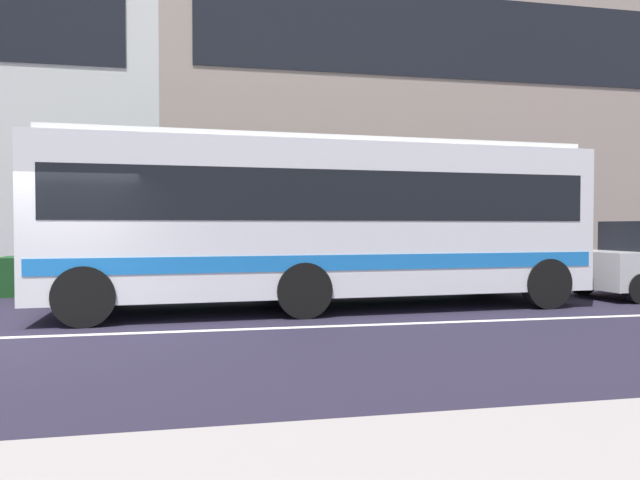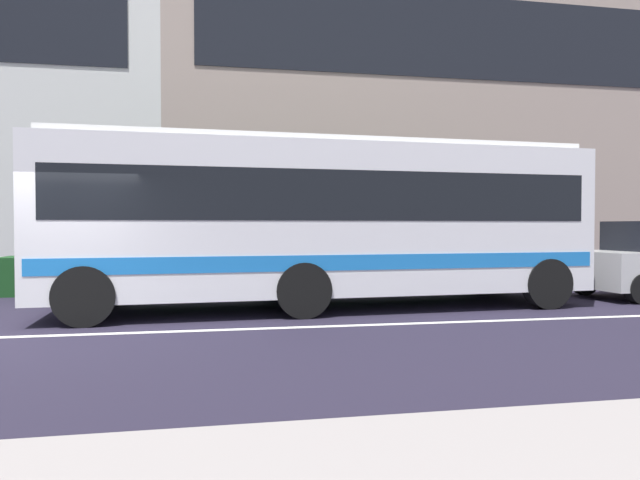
{
  "view_description": "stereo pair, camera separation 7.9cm",
  "coord_description": "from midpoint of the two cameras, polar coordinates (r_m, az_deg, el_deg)",
  "views": [
    {
      "loc": [
        2.44,
        -8.87,
        1.64
      ],
      "look_at": [
        4.48,
        1.65,
        1.38
      ],
      "focal_mm": 31.25,
      "sensor_mm": 36.0,
      "label": 1
    },
    {
      "loc": [
        2.52,
        -8.88,
        1.64
      ],
      "look_at": [
        4.48,
        1.65,
        1.38
      ],
      "focal_mm": 31.25,
      "sensor_mm": 36.0,
      "label": 2
    }
  ],
  "objects": [
    {
      "name": "hedge_row_far",
      "position": [
        14.49,
        -5.01,
        -3.27
      ],
      "size": [
        12.97,
        1.1,
        0.91
      ],
      "primitive_type": "cube",
      "color": "#18441C",
      "rests_on": "ground_plane"
    },
    {
      "name": "transit_bus",
      "position": [
        11.19,
        0.07,
        2.35
      ],
      "size": [
        10.72,
        3.12,
        3.31
      ],
      "color": "silver",
      "rests_on": "ground_plane"
    },
    {
      "name": "ground_plane",
      "position": [
        9.36,
        -26.44,
        -8.83
      ],
      "size": [
        160.0,
        160.0,
        0.0
      ],
      "primitive_type": "plane",
      "color": "#231E30"
    },
    {
      "name": "lane_centre_line",
      "position": [
        9.36,
        -26.44,
        -8.81
      ],
      "size": [
        60.0,
        0.16,
        0.01
      ],
      "primitive_type": "cube",
      "color": "silver",
      "rests_on": "ground_plane"
    },
    {
      "name": "apartment_block_right",
      "position": [
        24.85,
        15.53,
        13.43
      ],
      "size": [
        24.81,
        8.6,
        13.66
      ],
      "color": "#A18E83",
      "rests_on": "ground_plane"
    }
  ]
}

